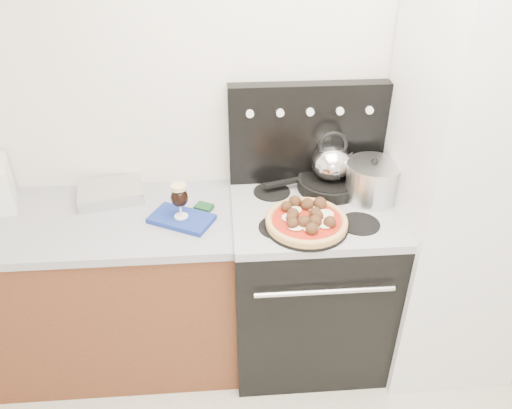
{
  "coord_description": "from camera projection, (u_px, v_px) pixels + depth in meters",
  "views": [
    {
      "loc": [
        -0.33,
        -0.74,
        2.19
      ],
      "look_at": [
        -0.2,
        1.05,
        1.03
      ],
      "focal_mm": 35.0,
      "sensor_mm": 36.0,
      "label": 1
    }
  ],
  "objects": [
    {
      "name": "beer_glass",
      "position": [
        180.0,
        201.0,
        2.2
      ],
      "size": [
        0.09,
        0.09,
        0.17
      ],
      "primitive_type": null,
      "rotation": [
        0.0,
        0.0,
        -0.25
      ],
      "color": "black",
      "rests_on": "oven_mitt"
    },
    {
      "name": "room_shell",
      "position": [
        347.0,
        281.0,
        1.4
      ],
      "size": [
        3.52,
        3.01,
        2.52
      ],
      "color": "beige",
      "rests_on": "ground"
    },
    {
      "name": "countertop",
      "position": [
        75.0,
        222.0,
        2.29
      ],
      "size": [
        1.48,
        0.63,
        0.04
      ],
      "primitive_type": "cube",
      "color": "#9C9CA6",
      "rests_on": "base_cabinet"
    },
    {
      "name": "fridge",
      "position": [
        463.0,
        199.0,
        2.33
      ],
      "size": [
        0.64,
        0.68,
        1.9
      ],
      "primitive_type": "cube",
      "color": "silver",
      "rests_on": "ground"
    },
    {
      "name": "backguard",
      "position": [
        307.0,
        133.0,
        2.42
      ],
      "size": [
        0.76,
        0.08,
        0.5
      ],
      "primitive_type": "cube",
      "color": "black",
      "rests_on": "cooktop"
    },
    {
      "name": "foil_sheet",
      "position": [
        111.0,
        193.0,
        2.41
      ],
      "size": [
        0.34,
        0.28,
        0.06
      ],
      "primitive_type": "cube",
      "rotation": [
        0.0,
        0.0,
        0.2
      ],
      "color": "white",
      "rests_on": "countertop"
    },
    {
      "name": "skillet",
      "position": [
        329.0,
        184.0,
        2.45
      ],
      "size": [
        0.39,
        0.39,
        0.06
      ],
      "primitive_type": "cylinder",
      "rotation": [
        0.0,
        0.0,
        0.29
      ],
      "color": "black",
      "rests_on": "cooktop"
    },
    {
      "name": "base_cabinet",
      "position": [
        92.0,
        294.0,
        2.54
      ],
      "size": [
        1.45,
        0.6,
        0.86
      ],
      "primitive_type": "cube",
      "color": "brown",
      "rests_on": "ground"
    },
    {
      "name": "tea_kettle",
      "position": [
        332.0,
        160.0,
        2.38
      ],
      "size": [
        0.21,
        0.21,
        0.21
      ],
      "primitive_type": null,
      "rotation": [
        0.0,
        0.0,
        0.13
      ],
      "color": "silver",
      "rests_on": "skillet"
    },
    {
      "name": "pizza",
      "position": [
        307.0,
        220.0,
        2.17
      ],
      "size": [
        0.42,
        0.42,
        0.05
      ],
      "primitive_type": null,
      "rotation": [
        0.0,
        0.0,
        0.18
      ],
      "color": "gold",
      "rests_on": "pizza_pan"
    },
    {
      "name": "cooktop",
      "position": [
        313.0,
        211.0,
        2.33
      ],
      "size": [
        0.76,
        0.65,
        0.04
      ],
      "primitive_type": "cube",
      "color": "#ADADB2",
      "rests_on": "stove_body"
    },
    {
      "name": "stock_pot",
      "position": [
        372.0,
        182.0,
        2.34
      ],
      "size": [
        0.27,
        0.27,
        0.18
      ],
      "primitive_type": "cylinder",
      "rotation": [
        0.0,
        0.0,
        0.11
      ],
      "color": "silver",
      "rests_on": "cooktop"
    },
    {
      "name": "stove_body",
      "position": [
        308.0,
        285.0,
        2.58
      ],
      "size": [
        0.76,
        0.65,
        0.88
      ],
      "primitive_type": "cube",
      "color": "black",
      "rests_on": "ground"
    },
    {
      "name": "pizza_pan",
      "position": [
        306.0,
        225.0,
        2.19
      ],
      "size": [
        0.45,
        0.45,
        0.01
      ],
      "primitive_type": "cylinder",
      "rotation": [
        0.0,
        0.0,
        -0.25
      ],
      "color": "black",
      "rests_on": "cooktop"
    },
    {
      "name": "oven_mitt",
      "position": [
        182.0,
        219.0,
        2.26
      ],
      "size": [
        0.32,
        0.27,
        0.02
      ],
      "primitive_type": "cube",
      "rotation": [
        0.0,
        0.0,
        -0.48
      ],
      "color": "navy",
      "rests_on": "countertop"
    }
  ]
}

